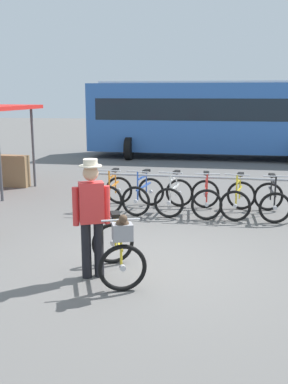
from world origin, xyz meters
name	(u,v)px	position (x,y,z in m)	size (l,w,h in m)	color
ground_plane	(151,263)	(0.00, 0.00, 0.00)	(80.00, 80.00, 0.00)	#605E5B
bike_rack_rail	(194,184)	(0.55, 2.94, 0.70)	(4.61, 0.26, 0.88)	#99999E
racked_bike_orange	(114,193)	(-1.30, 3.20, 0.37)	(0.69, 1.10, 0.97)	black
racked_bike_blue	(144,195)	(-0.60, 3.17, 0.37)	(0.86, 1.21, 0.97)	black
racked_bike_white	(174,196)	(0.10, 3.14, 0.37)	(0.82, 1.18, 0.97)	black
racked_bike_red	(206,197)	(0.80, 3.11, 0.37)	(0.71, 1.14, 0.98)	black
racked_bike_yellow	(238,199)	(1.50, 3.08, 0.37)	(0.85, 1.19, 0.97)	black
racked_bike_black	(272,200)	(2.20, 3.05, 0.37)	(0.67, 1.12, 0.98)	black
featured_bicycle	(118,247)	(-0.37, -0.68, 0.49)	(0.99, 1.26, 1.09)	black
person_with_featured_bike	(92,214)	(-0.76, -0.64, 0.95)	(0.50, 0.32, 1.72)	black
bus_distant	(213,115)	(0.90, 12.09, 1.74)	(10.06, 3.57, 3.08)	#3366B7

